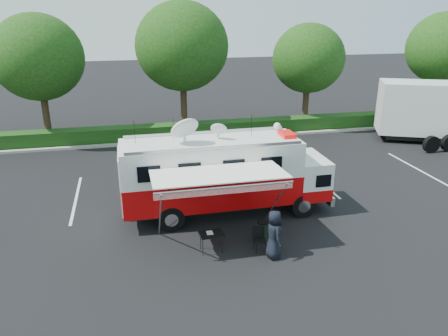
# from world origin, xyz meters

# --- Properties ---
(ground_plane) EXTENTS (120.00, 120.00, 0.00)m
(ground_plane) POSITION_xyz_m (0.00, 0.00, 0.00)
(ground_plane) COLOR black
(ground_plane) RESTS_ON ground
(back_border) EXTENTS (60.00, 6.14, 8.87)m
(back_border) POSITION_xyz_m (1.14, 12.90, 5.00)
(back_border) COLOR #9E998E
(back_border) RESTS_ON ground_plane
(stall_lines) EXTENTS (24.12, 5.50, 0.01)m
(stall_lines) POSITION_xyz_m (-0.50, 3.00, 0.00)
(stall_lines) COLOR silver
(stall_lines) RESTS_ON ground_plane
(command_truck) EXTENTS (8.79, 2.42, 4.22)m
(command_truck) POSITION_xyz_m (-0.08, -0.00, 1.81)
(command_truck) COLOR black
(command_truck) RESTS_ON ground_plane
(awning) EXTENTS (4.80, 2.49, 2.90)m
(awning) POSITION_xyz_m (-0.86, -2.51, 2.71)
(awning) COLOR white
(awning) RESTS_ON ground_plane
(person) EXTENTS (0.61, 0.91, 1.80)m
(person) POSITION_xyz_m (0.82, -3.80, 0.00)
(person) COLOR black
(person) RESTS_ON ground_plane
(folding_table) EXTENTS (0.93, 0.71, 0.74)m
(folding_table) POSITION_xyz_m (-1.25, -2.94, 0.69)
(folding_table) COLOR black
(folding_table) RESTS_ON ground_plane
(folding_chair) EXTENTS (0.56, 0.59, 0.93)m
(folding_chair) POSITION_xyz_m (0.45, -3.24, 0.55)
(folding_chair) COLOR black
(folding_chair) RESTS_ON ground_plane
(trash_bin) EXTENTS (0.49, 0.49, 0.74)m
(trash_bin) POSITION_xyz_m (0.85, -2.47, 0.37)
(trash_bin) COLOR black
(trash_bin) RESTS_ON ground_plane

